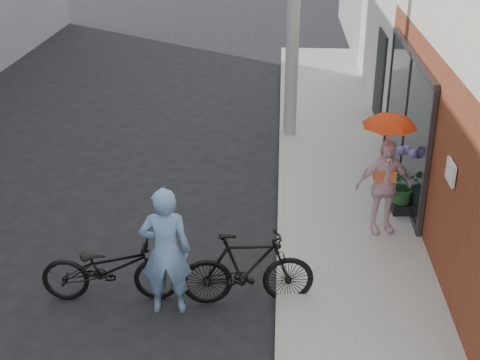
# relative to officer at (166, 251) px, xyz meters

# --- Properties ---
(ground) EXTENTS (80.00, 80.00, 0.00)m
(ground) POSITION_rel_officer_xyz_m (0.59, 0.57, -0.92)
(ground) COLOR black
(ground) RESTS_ON ground
(sidewalk) EXTENTS (2.20, 24.00, 0.12)m
(sidewalk) POSITION_rel_officer_xyz_m (2.69, 2.57, -0.86)
(sidewalk) COLOR #979792
(sidewalk) RESTS_ON ground
(curb) EXTENTS (0.12, 24.00, 0.12)m
(curb) POSITION_rel_officer_xyz_m (1.53, 2.57, -0.86)
(curb) COLOR #9E9E99
(curb) RESTS_ON ground
(officer) EXTENTS (0.71, 0.50, 1.84)m
(officer) POSITION_rel_officer_xyz_m (0.00, 0.00, 0.00)
(officer) COLOR #6F98C6
(officer) RESTS_ON ground
(bike_left) EXTENTS (1.96, 0.81, 1.01)m
(bike_left) POSITION_rel_officer_xyz_m (-0.82, 0.21, -0.42)
(bike_left) COLOR black
(bike_left) RESTS_ON ground
(bike_right) EXTENTS (1.87, 0.72, 1.10)m
(bike_right) POSITION_rel_officer_xyz_m (1.07, 0.23, -0.37)
(bike_right) COLOR black
(bike_right) RESTS_ON ground
(kimono_woman) EXTENTS (0.99, 0.57, 1.58)m
(kimono_woman) POSITION_rel_officer_xyz_m (3.13, 2.22, -0.01)
(kimono_woman) COLOR silver
(kimono_woman) RESTS_ON sidewalk
(parasol) EXTENTS (0.80, 0.80, 0.71)m
(parasol) POSITION_rel_officer_xyz_m (3.13, 2.22, 1.13)
(parasol) COLOR #F4501C
(parasol) RESTS_ON kimono_woman
(planter) EXTENTS (0.38, 0.38, 0.18)m
(planter) POSITION_rel_officer_xyz_m (3.59, 2.88, -0.71)
(planter) COLOR black
(planter) RESTS_ON sidewalk
(potted_plant) EXTENTS (0.60, 0.52, 0.66)m
(potted_plant) POSITION_rel_officer_xyz_m (3.59, 2.88, -0.29)
(potted_plant) COLOR #255E2B
(potted_plant) RESTS_ON planter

